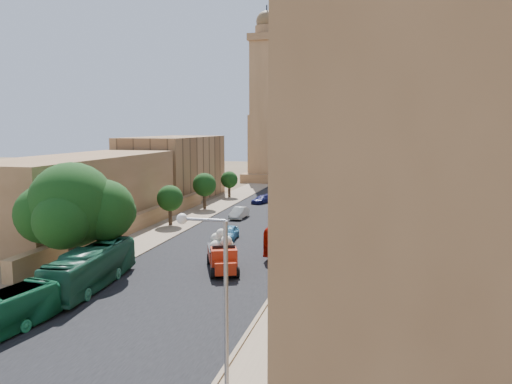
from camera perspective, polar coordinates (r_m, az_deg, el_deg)
The scene contains 34 objects.
ground at distance 35.20m, azimuth -10.47°, elevation -11.91°, with size 260.00×260.00×0.00m, color brown.
road_surface at distance 62.84m, azimuth 0.88°, elevation -3.15°, with size 14.00×140.00×0.01m, color black.
sidewalk_east at distance 61.44m, azimuth 9.56°, elevation -3.50°, with size 5.00×140.00×0.01m, color #836D55.
sidewalk_west at distance 65.60m, azimuth -7.24°, elevation -2.76°, with size 5.00×140.00×0.01m, color #836D55.
kerb_east at distance 61.66m, azimuth 7.24°, elevation -3.36°, with size 0.25×140.00×0.12m, color #836D55.
kerb_west at distance 64.74m, azimuth -5.17°, elevation -2.81°, with size 0.25×140.00×0.12m, color #836D55.
townhouse_a at distance 27.74m, azimuth 17.89°, elevation -3.72°, with size 9.00×14.00×16.40m.
townhouse_b at distance 41.64m, azimuth 16.56°, elevation -1.05°, with size 9.00×14.00×14.90m.
townhouse_c at distance 55.40m, azimuth 15.99°, elevation 2.33°, with size 9.00×14.00×17.40m.
townhouse_d at distance 69.41m, azimuth 15.57°, elevation 2.71°, with size 9.00×14.00×15.90m.
corner_block at distance 14.39m, azimuth 23.96°, elevation -8.14°, with size 9.20×10.20×15.70m.
west_wall at distance 57.71m, azimuth -13.63°, elevation -3.42°, with size 1.00×40.00×1.80m, color olive.
west_building_low at distance 58.26m, azimuth -19.45°, elevation -0.25°, with size 10.00×28.00×8.40m, color brown.
west_building_mid at distance 81.02m, azimuth -9.34°, elevation 2.72°, with size 10.00×22.00×10.00m, color #956B43.
church at distance 109.69m, azimuth 6.67°, elevation 6.36°, with size 28.00×22.50×36.30m.
ficus_tree at distance 41.87m, azimuth -20.18°, elevation -1.72°, with size 8.88×8.17×8.88m.
street_tree_a at distance 49.16m, azimuth -15.44°, elevation -2.28°, with size 3.41×3.41×5.24m.
street_tree_b at distance 59.82m, azimuth -9.81°, elevation -0.73°, with size 3.09×3.09×4.75m.
street_tree_c at distance 70.84m, azimuth -5.92°, elevation 0.82°, with size 3.32×3.32×5.11m.
street_tree_d at distance 82.21m, azimuth -3.08°, elevation 1.40°, with size 2.81×2.81×4.32m.
streetlamp at distance 20.24m, azimuth -4.76°, elevation -11.05°, with size 2.11×0.44×8.22m.
red_truck at distance 40.75m, azimuth -3.87°, elevation -6.98°, with size 4.04×5.93×3.29m.
olive_pickup at distance 51.87m, azimuth 4.91°, elevation -4.29°, with size 3.82×5.66×2.15m.
bus_green_north at distance 38.44m, azimuth -18.37°, elevation -8.22°, with size 2.46×10.51×2.93m, color #1F5D40.
bus_red_east at distance 48.02m, azimuth 4.57°, elevation -4.57°, with size 2.68×11.47×3.19m, color #A90F04.
bus_cream_east at distance 58.63m, azimuth 5.07°, elevation -2.82°, with size 1.93×8.24×2.30m, color beige.
car_blue_a at distance 51.88m, azimuth -3.13°, elevation -4.66°, with size 1.65×4.11×1.40m, color teal.
car_white_a at distance 63.55m, azimuth -1.94°, elevation -2.39°, with size 1.49×4.28×1.41m, color beige.
car_cream at distance 61.81m, azimuth 3.81°, elevation -2.80°, with size 1.94×4.22×1.17m, color beige.
car_dkblue at distance 75.94m, azimuth 0.69°, elevation -0.83°, with size 1.70×4.18×1.21m, color navy.
car_white_b at distance 72.84m, azimuth 4.94°, elevation -1.22°, with size 1.42×3.54×1.20m, color white.
car_blue_b at distance 93.66m, azimuth 2.65°, elevation 0.78°, with size 1.41×4.05×1.33m, color #3962AA.
pedestrian_a at distance 36.90m, azimuth 8.49°, elevation -9.60°, with size 0.60×0.40×1.65m, color #27242A.
pedestrian_c at distance 44.64m, azimuth 7.30°, elevation -6.61°, with size 0.93×0.39×1.58m, color #3E3D41.
Camera 1 is at (13.93, -30.16, 11.64)m, focal length 35.00 mm.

